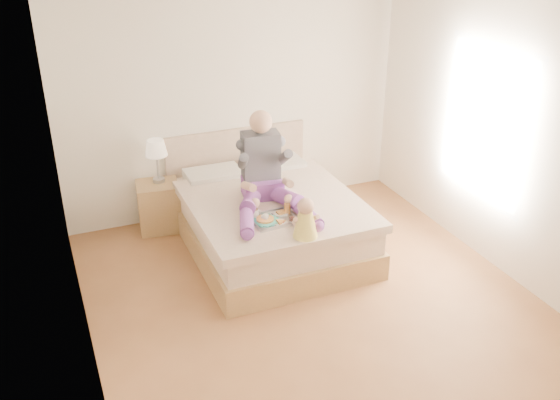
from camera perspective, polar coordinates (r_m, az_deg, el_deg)
name	(u,v)px	position (r m, az deg, el deg)	size (l,w,h in m)	color
room	(321,146)	(5.33, 3.77, 4.93)	(4.02, 4.22, 2.71)	brown
bed	(267,218)	(6.69, -1.17, -1.64)	(1.70, 2.18, 1.00)	olive
nightstand	(159,206)	(7.15, -11.00, -0.56)	(0.51, 0.46, 0.56)	olive
lamp	(156,150)	(6.94, -11.26, 4.47)	(0.24, 0.24, 0.49)	#B6B9BD
adult	(265,177)	(6.27, -1.37, 2.16)	(0.79, 1.19, 0.94)	#6D3586
tray	(273,218)	(6.00, -0.61, -1.62)	(0.46, 0.37, 0.12)	#B6B9BD
baby	(305,221)	(5.68, 2.32, -1.90)	(0.25, 0.35, 0.38)	#E9D449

